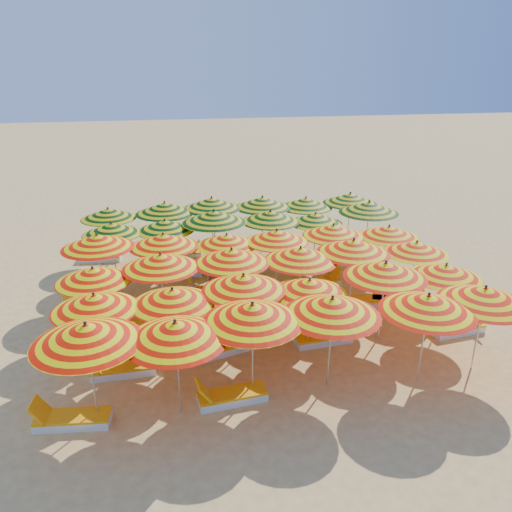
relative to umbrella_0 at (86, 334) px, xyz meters
name	(u,v)px	position (x,y,z in m)	size (l,w,h in m)	color
ground	(259,304)	(4.91, 5.14, -2.31)	(120.00, 120.00, 0.00)	#F0C16A
umbrella_0	(86,334)	(0.00, 0.00, 0.00)	(3.24, 3.24, 2.62)	silver
umbrella_1	(176,331)	(1.92, -0.12, -0.08)	(3.00, 3.00, 2.53)	silver
umbrella_2	(252,313)	(3.75, 0.26, -0.01)	(3.18, 3.18, 2.61)	silver
umbrella_3	(332,307)	(5.74, 0.24, -0.03)	(2.79, 2.79, 2.59)	silver
umbrella_4	(428,304)	(8.15, -0.02, -0.05)	(2.93, 2.93, 2.56)	silver
umbrella_5	(485,296)	(9.88, 0.19, -0.10)	(3.01, 3.01, 2.51)	silver
umbrella_6	(95,303)	(-0.05, 1.99, -0.21)	(2.38, 2.38, 2.39)	silver
umbrella_7	(172,297)	(1.93, 1.97, -0.22)	(2.77, 2.77, 2.37)	silver
umbrella_8	(244,283)	(3.89, 2.27, -0.13)	(2.44, 2.44, 2.48)	silver
umbrella_9	(310,286)	(5.74, 2.10, -0.33)	(2.56, 2.56, 2.25)	silver
umbrella_10	(385,270)	(8.02, 2.16, -0.04)	(2.62, 2.62, 2.57)	silver
umbrella_11	(446,271)	(10.01, 2.22, -0.27)	(2.34, 2.34, 2.31)	silver
umbrella_12	(93,275)	(-0.28, 3.93, -0.24)	(2.45, 2.45, 2.34)	silver
umbrella_13	(161,261)	(1.68, 4.24, -0.10)	(3.02, 3.02, 2.51)	silver
umbrella_14	(232,256)	(3.86, 4.21, -0.08)	(2.50, 2.50, 2.53)	silver
umbrella_15	(300,255)	(6.02, 4.01, -0.12)	(2.52, 2.52, 2.49)	silver
umbrella_16	(353,247)	(7.86, 4.21, -0.05)	(3.20, 3.20, 2.56)	silver
umbrella_17	(416,248)	(10.15, 4.27, -0.29)	(2.87, 2.87, 2.30)	silver
umbrella_18	(97,241)	(-0.36, 6.35, -0.05)	(2.90, 2.90, 2.56)	silver
umbrella_19	(163,241)	(1.81, 6.21, -0.12)	(3.01, 3.01, 2.48)	silver
umbrella_20	(227,240)	(4.00, 6.33, -0.29)	(2.82, 2.82, 2.29)	silver
umbrella_21	(277,236)	(5.76, 6.12, -0.19)	(2.31, 2.31, 2.40)	silver
umbrella_22	(333,231)	(7.93, 6.30, -0.19)	(2.80, 2.80, 2.40)	silver
umbrella_23	(389,232)	(9.95, 5.97, -0.26)	(2.72, 2.72, 2.33)	silver
umbrella_24	(112,229)	(-0.05, 8.26, -0.24)	(2.87, 2.87, 2.34)	silver
umbrella_25	(165,225)	(1.91, 8.29, -0.25)	(2.77, 2.77, 2.34)	silver
umbrella_26	(214,217)	(3.79, 8.22, 0.01)	(2.56, 2.56, 2.63)	silver
umbrella_27	(270,216)	(6.03, 8.32, -0.14)	(2.85, 2.85, 2.46)	silver
umbrella_28	(316,218)	(7.85, 8.18, -0.28)	(2.62, 2.62, 2.30)	silver
umbrella_29	(369,207)	(10.17, 8.35, -0.01)	(2.96, 2.96, 2.61)	silver
umbrella_30	(108,213)	(-0.31, 10.27, -0.22)	(2.37, 2.37, 2.37)	silver
umbrella_31	(165,208)	(1.97, 10.04, -0.05)	(2.74, 2.74, 2.56)	silver
umbrella_32	(212,203)	(3.93, 10.27, -0.01)	(2.92, 2.92, 2.61)	silver
umbrella_33	(262,202)	(6.08, 10.12, -0.05)	(3.00, 3.00, 2.57)	silver
umbrella_34	(306,203)	(8.01, 10.08, -0.16)	(2.98, 2.98, 2.44)	silver
umbrella_35	(350,198)	(10.05, 10.12, -0.08)	(2.69, 2.69, 2.53)	silver
lounger_0	(71,419)	(-0.60, -0.05, -2.16)	(1.79, 0.77, 0.69)	white
lounger_1	(230,396)	(3.16, 0.06, -2.16)	(1.78, 0.75, 0.69)	white
lounger_2	(122,369)	(0.45, 1.79, -2.16)	(1.74, 0.62, 0.69)	white
lounger_3	(224,348)	(3.29, 2.32, -2.16)	(1.83, 1.04, 0.69)	white
lounger_4	(325,338)	(6.34, 2.28, -2.16)	(1.77, 0.70, 0.69)	white
lounger_5	(458,328)	(10.61, 2.02, -2.16)	(1.79, 0.77, 0.69)	white
lounger_6	(118,330)	(0.23, 3.96, -2.16)	(1.82, 1.21, 0.69)	white
lounger_7	(215,319)	(3.26, 4.11, -2.16)	(1.83, 1.10, 0.69)	white
lounger_8	(361,301)	(8.37, 4.40, -2.16)	(1.81, 0.90, 0.69)	white
lounger_9	(399,301)	(9.64, 4.12, -2.16)	(1.82, 1.25, 0.69)	white
lounger_10	(90,297)	(-0.87, 6.55, -2.16)	(1.83, 1.08, 0.69)	white
lounger_11	(212,290)	(3.40, 6.23, -2.16)	(1.78, 0.73, 0.69)	white
lounger_12	(319,283)	(7.42, 6.10, -2.16)	(1.82, 0.99, 0.69)	white
lounger_13	(181,270)	(2.42, 8.36, -2.16)	(1.83, 1.06, 0.69)	white
lounger_14	(228,268)	(4.29, 8.20, -2.16)	(1.81, 0.90, 0.69)	white
lounger_15	(301,264)	(7.25, 8.05, -2.16)	(1.78, 0.74, 0.69)	white
lounger_16	(375,255)	(10.68, 8.43, -2.16)	(1.82, 1.17, 0.69)	white
lounger_17	(101,257)	(-0.81, 10.43, -2.16)	(1.78, 0.74, 0.69)	white
lounger_18	(182,254)	(2.57, 10.14, -2.16)	(1.74, 0.59, 0.69)	white
lounger_19	(358,243)	(10.55, 9.98, -2.16)	(1.77, 0.70, 0.69)	white
beachgoer_b	(214,280)	(3.46, 5.93, -1.62)	(0.66, 0.52, 1.37)	tan
beachgoer_a	(193,308)	(2.55, 3.69, -1.51)	(0.58, 0.38, 1.60)	tan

